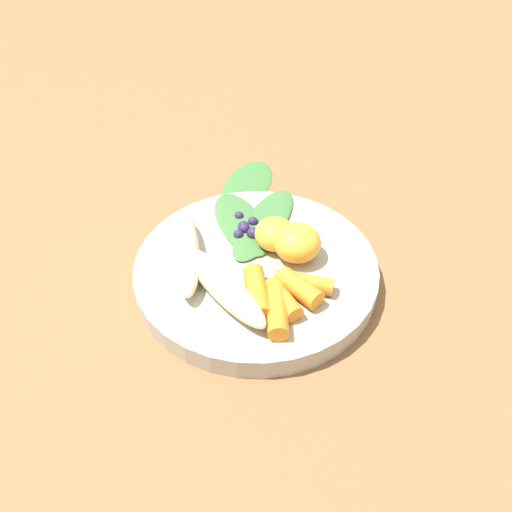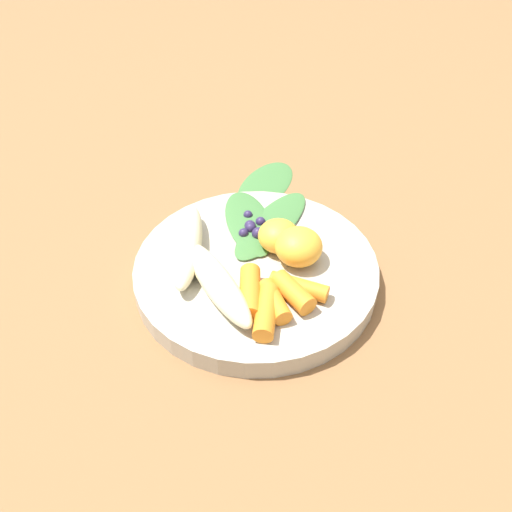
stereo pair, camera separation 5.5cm
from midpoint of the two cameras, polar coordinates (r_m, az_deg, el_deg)
name	(u,v)px [view 1 (the left image)]	position (r m, az deg, el deg)	size (l,w,h in m)	color
ground_plane	(256,279)	(0.57, -2.75, -2.54)	(2.40, 2.40, 0.00)	brown
bowl	(256,271)	(0.56, -2.79, -1.73)	(0.25, 0.25, 0.02)	#B2AD9E
banana_peeled_left	(224,286)	(0.51, -6.44, -3.29)	(0.13, 0.03, 0.03)	beige
banana_peeled_right	(186,252)	(0.55, -10.16, 0.31)	(0.13, 0.03, 0.03)	beige
orange_segment_near	(275,234)	(0.56, -0.77, 2.19)	(0.04, 0.04, 0.03)	#F4A833
orange_segment_far	(298,244)	(0.55, 1.54, 1.11)	(0.05, 0.05, 0.04)	#F4A833
carrot_front	(257,292)	(0.51, -2.93, -3.93)	(0.02, 0.02, 0.06)	orange
carrot_mid_left	(274,311)	(0.49, -1.27, -5.92)	(0.02, 0.02, 0.06)	orange
carrot_mid_right	(283,299)	(0.51, -0.26, -4.66)	(0.02, 0.02, 0.05)	orange
carrot_rear	(300,288)	(0.51, 1.54, -3.53)	(0.02, 0.02, 0.05)	orange
carrot_small	(304,282)	(0.52, 2.03, -2.91)	(0.02, 0.02, 0.06)	orange
blueberry_pile	(252,227)	(0.59, -3.06, 2.89)	(0.05, 0.05, 0.01)	#2D234C
kale_leaf_left	(264,223)	(0.60, -1.76, 3.32)	(0.13, 0.04, 0.01)	#3D7038
kale_leaf_right	(245,223)	(0.60, -3.78, 3.37)	(0.11, 0.05, 0.01)	#3D7038
kale_leaf_stray	(248,183)	(0.70, -3.14, 7.52)	(0.11, 0.06, 0.01)	#3D7038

